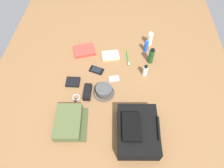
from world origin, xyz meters
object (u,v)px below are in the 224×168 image
wristwatch (76,98)px  wallet (73,82)px  backpack (137,131)px  toothpaste_tube (145,71)px  deodorant_spray (146,46)px  paperback_novel (85,50)px  bucket_hat (104,91)px  toiletry_pouch (69,122)px  media_player (114,79)px  toothbrush (128,59)px  shampoo_bottle (151,56)px  lotion_bottle (150,39)px  sunglasses_case (88,92)px  cell_phone (97,70)px  notepad (110,55)px

wristwatch → wallet: (-0.14, -0.05, 0.01)m
backpack → toothpaste_tube: size_ratio=3.32×
deodorant_spray → wallet: deodorant_spray is taller
paperback_novel → wallet: (0.35, -0.05, -0.00)m
bucket_hat → toiletry_pouch: bearing=-39.0°
media_player → wristwatch: bearing=-54.8°
toothbrush → shampoo_bottle: bearing=86.6°
backpack → media_player: size_ratio=3.92×
backpack → toiletry_pouch: (-0.05, -0.47, -0.03)m
bucket_hat → lotion_bottle: bearing=146.2°
lotion_bottle → deodorant_spray: (0.09, -0.04, -0.01)m
paperback_novel → wristwatch: size_ratio=3.10×
toothbrush → sunglasses_case: sunglasses_case is taller
toothbrush → wallet: size_ratio=1.51×
bucket_hat → sunglasses_case: bearing=-85.3°
cell_phone → wallet: bearing=-52.2°
cell_phone → notepad: (-0.17, 0.11, 0.00)m
paperback_novel → notepad: 0.24m
paperback_novel → wallet: paperback_novel is taller
deodorant_spray → notepad: bearing=-75.0°
cell_phone → wallet: (0.14, -0.18, 0.01)m
toothpaste_tube → notepad: bearing=-122.6°
toothpaste_tube → lotion_bottle: bearing=171.4°
lotion_bottle → media_player: size_ratio=1.43×
lotion_bottle → media_player: bearing=-35.8°
toothpaste_tube → notepad: 0.36m
backpack → deodorant_spray: (-0.80, 0.09, -0.01)m
bucket_hat → shampoo_bottle: (-0.35, 0.38, 0.04)m
cell_phone → media_player: size_ratio=1.42×
paperback_novel → media_player: paperback_novel is taller
wristwatch → paperback_novel: bearing=-179.6°
shampoo_bottle → backpack: bearing=-10.7°
cell_phone → sunglasses_case: bearing=-11.0°
shampoo_bottle → sunglasses_case: size_ratio=1.09×
paperback_novel → wallet: 0.36m
lotion_bottle → toothbrush: lotion_bottle is taller
deodorant_spray → paperback_novel: 0.56m
cell_phone → lotion_bottle: bearing=126.9°
toothpaste_tube → toothbrush: toothpaste_tube is taller
cell_phone → toothpaste_tube: bearing=87.6°
bucket_hat → paperback_novel: bearing=-153.8°
deodorant_spray → sunglasses_case: bearing=-43.8°
bucket_hat → cell_phone: 0.24m
deodorant_spray → wristwatch: (0.54, -0.55, -0.05)m
toiletry_pouch → paperback_novel: size_ratio=1.24×
toiletry_pouch → toothpaste_tube: toothpaste_tube is taller
deodorant_spray → paperback_novel: (0.04, -0.56, -0.04)m
media_player → wristwatch: (0.20, -0.28, 0.00)m
wallet → sunglasses_case: sunglasses_case is taller
toothpaste_tube → wallet: (0.12, -0.58, -0.04)m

